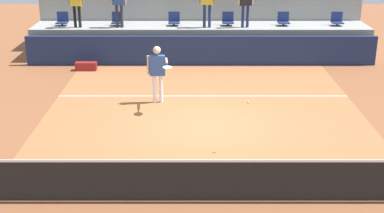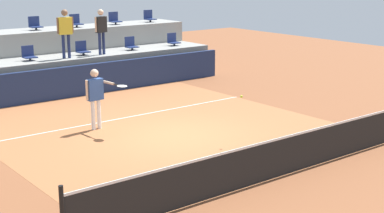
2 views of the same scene
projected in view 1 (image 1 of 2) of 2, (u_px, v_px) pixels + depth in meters
The scene contains 19 objects.
ground_plane at pixel (203, 125), 14.29m from camera, with size 40.00×40.00×0.00m, color brown.
court_inner_paint at pixel (202, 112), 15.22m from camera, with size 9.00×10.00×0.01m, color #A36038.
court_service_line at pixel (201, 96), 16.54m from camera, with size 9.00×0.06×0.00m, color silver.
tennis_net at pixel (208, 179), 10.36m from camera, with size 10.48×0.08×1.07m.
sponsor_backboard at pixel (199, 51), 19.73m from camera, with size 13.00×0.16×1.10m, color navy.
seating_tier_lower at pixel (199, 41), 20.92m from camera, with size 13.00×1.80×1.25m, color gray.
seating_tier_upper at pixel (198, 21), 22.46m from camera, with size 13.00×1.80×2.10m, color gray.
stadium_chair_lower_far_left at pixel (60, 20), 20.55m from camera, with size 0.44×0.40×0.52m.
stadium_chair_lower_left at pixel (115, 20), 20.56m from camera, with size 0.44×0.40×0.52m.
stadium_chair_lower_mid_left at pixel (172, 20), 20.57m from camera, with size 0.44×0.40×0.52m.
stadium_chair_lower_mid_right at pixel (226, 20), 20.57m from camera, with size 0.44×0.40×0.52m.
stadium_chair_lower_right at pixel (281, 20), 20.58m from camera, with size 0.44×0.40×0.52m.
stadium_chair_lower_far_right at pixel (335, 20), 20.59m from camera, with size 0.44×0.40×0.52m.
tennis_player at pixel (156, 69), 15.62m from camera, with size 0.78×1.19×1.73m.
spectator_with_hat at pixel (74, 0), 19.90m from camera, with size 0.59×0.44×1.72m.
spectator_in_grey at pixel (117, 0), 19.91m from camera, with size 0.60×0.28×1.74m.
spectator_leaning_on_rail at pixel (244, 0), 19.94m from camera, with size 0.59×0.28×1.70m.
tennis_ball at pixel (246, 102), 12.33m from camera, with size 0.07×0.07×0.07m.
equipment_bag at pixel (84, 66), 19.18m from camera, with size 0.76×0.28×0.30m, color maroon.
Camera 1 is at (-0.34, -13.23, 5.41)m, focal length 49.70 mm.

